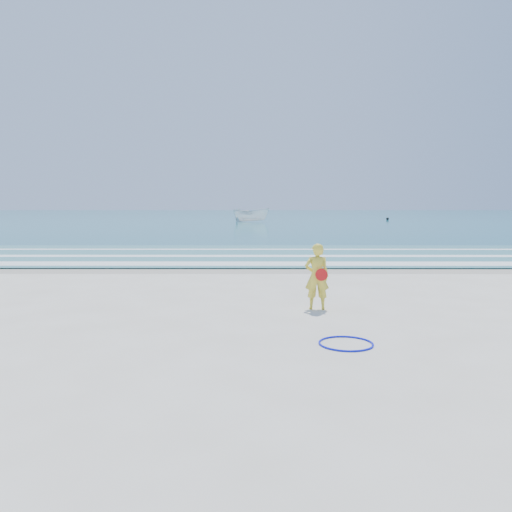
{
  "coord_description": "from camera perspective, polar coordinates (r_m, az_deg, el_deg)",
  "views": [
    {
      "loc": [
        0.56,
        -8.91,
        2.33
      ],
      "look_at": [
        0.52,
        4.0,
        1.0
      ],
      "focal_mm": 35.0,
      "sensor_mm": 36.0,
      "label": 1
    }
  ],
  "objects": [
    {
      "name": "wet_sand",
      "position": [
        18.07,
        -1.6,
        -1.52
      ],
      "size": [
        400.0,
        2.4,
        0.0
      ],
      "primitive_type": "cube",
      "color": "#B2A893",
      "rests_on": "ground"
    },
    {
      "name": "shallow",
      "position": [
        23.03,
        -1.22,
        0.19
      ],
      "size": [
        400.0,
        10.0,
        0.01
      ],
      "primitive_type": "cube",
      "color": "#59B7AD",
      "rests_on": "ocean"
    },
    {
      "name": "ground",
      "position": [
        9.23,
        -3.35,
        -8.76
      ],
      "size": [
        400.0,
        400.0,
        0.0
      ],
      "primitive_type": "plane",
      "color": "silver",
      "rests_on": "ground"
    },
    {
      "name": "foam_near",
      "position": [
        19.35,
        -1.49,
        -0.87
      ],
      "size": [
        400.0,
        1.4,
        0.01
      ],
      "primitive_type": "cube",
      "color": "white",
      "rests_on": "shallow"
    },
    {
      "name": "ocean",
      "position": [
        113.93,
        -0.11,
        4.73
      ],
      "size": [
        400.0,
        190.0,
        0.04
      ],
      "primitive_type": "cube",
      "color": "#19727F",
      "rests_on": "ground"
    },
    {
      "name": "woman",
      "position": [
        11.19,
        6.97,
        -2.33
      ],
      "size": [
        0.56,
        0.41,
        1.48
      ],
      "color": "yellow",
      "rests_on": "ground"
    },
    {
      "name": "foam_mid",
      "position": [
        22.23,
        -1.27,
        0.01
      ],
      "size": [
        400.0,
        0.9,
        0.01
      ],
      "primitive_type": "cube",
      "color": "white",
      "rests_on": "shallow"
    },
    {
      "name": "foam_far",
      "position": [
        25.52,
        -1.08,
        0.77
      ],
      "size": [
        400.0,
        0.6,
        0.01
      ],
      "primitive_type": "cube",
      "color": "white",
      "rests_on": "shallow"
    },
    {
      "name": "buoy",
      "position": [
        76.34,
        14.8,
        4.14
      ],
      "size": [
        0.42,
        0.42,
        0.42
      ],
      "primitive_type": "sphere",
      "color": "black",
      "rests_on": "ocean"
    },
    {
      "name": "boat",
      "position": [
        65.98,
        -0.54,
        4.73
      ],
      "size": [
        5.25,
        3.11,
        1.91
      ],
      "primitive_type": "imported",
      "rotation": [
        0.0,
        0.0,
        1.3
      ],
      "color": "white",
      "rests_on": "ocean"
    },
    {
      "name": "hoop",
      "position": [
        8.61,
        10.24,
        -9.81
      ],
      "size": [
        1.12,
        1.12,
        0.03
      ],
      "primitive_type": "torus",
      "rotation": [
        0.0,
        0.0,
        0.25
      ],
      "color": "#0B14D4",
      "rests_on": "ground"
    }
  ]
}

